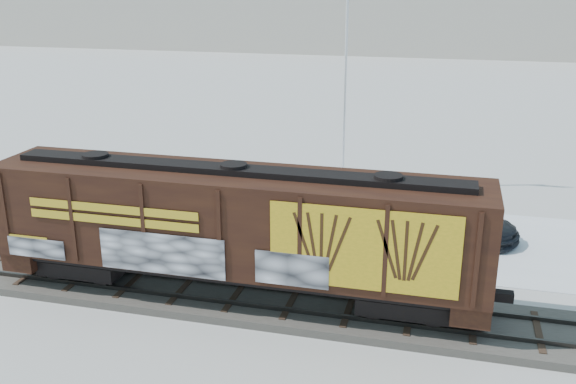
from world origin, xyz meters
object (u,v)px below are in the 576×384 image
(hopper_railcar, at_px, (235,224))
(flagpole, at_px, (347,95))
(car_silver, at_px, (128,190))
(car_white, at_px, (240,215))
(car_dark, at_px, (459,220))

(hopper_railcar, height_order, flagpole, flagpole)
(car_silver, relative_size, car_white, 0.78)
(hopper_railcar, xyz_separation_m, flagpole, (1.44, 13.86, 2.10))
(flagpole, height_order, car_silver, flagpole)
(hopper_railcar, height_order, car_white, hopper_railcar)
(flagpole, relative_size, car_white, 2.60)
(hopper_railcar, height_order, car_dark, hopper_railcar)
(hopper_railcar, relative_size, flagpole, 1.27)
(car_white, xyz_separation_m, car_dark, (9.40, 2.07, -0.09))
(car_silver, bearing_deg, flagpole, -41.74)
(flagpole, bearing_deg, car_silver, -151.89)
(car_silver, bearing_deg, car_white, -89.13)
(flagpole, xyz_separation_m, car_dark, (6.05, -5.68, -4.26))
(hopper_railcar, height_order, car_silver, hopper_railcar)
(car_white, bearing_deg, flagpole, -26.37)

